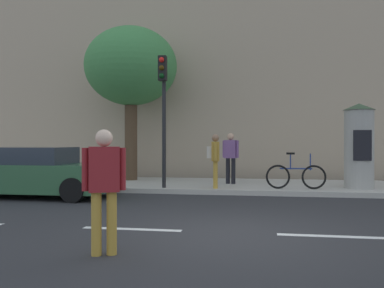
{
  "coord_description": "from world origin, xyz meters",
  "views": [
    {
      "loc": [
        0.56,
        -7.09,
        1.54
      ],
      "look_at": [
        -0.96,
        2.0,
        1.51
      ],
      "focal_mm": 38.91,
      "sensor_mm": 36.0,
      "label": 1
    }
  ],
  "objects_px": {
    "poster_column": "(359,145)",
    "pedestrian_in_red_top": "(104,181)",
    "street_tree": "(131,68)",
    "pedestrian_near_pole": "(231,154)",
    "pedestrian_in_dark_shirt": "(215,156)",
    "bicycle_leaning": "(296,176)",
    "traffic_light": "(163,99)",
    "parked_car_blue": "(33,173)"
  },
  "relations": [
    {
      "from": "pedestrian_in_red_top",
      "to": "pedestrian_in_dark_shirt",
      "type": "xyz_separation_m",
      "value": [
        0.72,
        7.17,
        0.12
      ]
    },
    {
      "from": "pedestrian_in_dark_shirt",
      "to": "bicycle_leaning",
      "type": "distance_m",
      "value": 2.49
    },
    {
      "from": "street_tree",
      "to": "pedestrian_near_pole",
      "type": "relative_size",
      "value": 3.33
    },
    {
      "from": "parked_car_blue",
      "to": "bicycle_leaning",
      "type": "bearing_deg",
      "value": 14.82
    },
    {
      "from": "poster_column",
      "to": "pedestrian_near_pole",
      "type": "bearing_deg",
      "value": 169.36
    },
    {
      "from": "traffic_light",
      "to": "pedestrian_near_pole",
      "type": "xyz_separation_m",
      "value": [
        1.93,
        1.66,
        -1.72
      ]
    },
    {
      "from": "pedestrian_in_red_top",
      "to": "bicycle_leaning",
      "type": "height_order",
      "value": "pedestrian_in_red_top"
    },
    {
      "from": "traffic_light",
      "to": "parked_car_blue",
      "type": "relative_size",
      "value": 0.92
    },
    {
      "from": "pedestrian_in_red_top",
      "to": "pedestrian_near_pole",
      "type": "xyz_separation_m",
      "value": [
        1.1,
        8.59,
        0.13
      ]
    },
    {
      "from": "pedestrian_in_dark_shirt",
      "to": "pedestrian_near_pole",
      "type": "distance_m",
      "value": 1.46
    },
    {
      "from": "pedestrian_in_dark_shirt",
      "to": "pedestrian_near_pole",
      "type": "xyz_separation_m",
      "value": [
        0.38,
        1.41,
        0.01
      ]
    },
    {
      "from": "bicycle_leaning",
      "to": "pedestrian_near_pole",
      "type": "bearing_deg",
      "value": 148.28
    },
    {
      "from": "street_tree",
      "to": "parked_car_blue",
      "type": "bearing_deg",
      "value": -111.05
    },
    {
      "from": "traffic_light",
      "to": "pedestrian_in_red_top",
      "type": "height_order",
      "value": "traffic_light"
    },
    {
      "from": "street_tree",
      "to": "pedestrian_in_red_top",
      "type": "distance_m",
      "value": 10.36
    },
    {
      "from": "poster_column",
      "to": "street_tree",
      "type": "height_order",
      "value": "street_tree"
    },
    {
      "from": "poster_column",
      "to": "pedestrian_in_red_top",
      "type": "xyz_separation_m",
      "value": [
        -5.04,
        -7.84,
        -0.45
      ]
    },
    {
      "from": "traffic_light",
      "to": "pedestrian_in_red_top",
      "type": "relative_size",
      "value": 2.33
    },
    {
      "from": "traffic_light",
      "to": "pedestrian_near_pole",
      "type": "height_order",
      "value": "traffic_light"
    },
    {
      "from": "traffic_light",
      "to": "street_tree",
      "type": "distance_m",
      "value": 3.44
    },
    {
      "from": "pedestrian_in_dark_shirt",
      "to": "parked_car_blue",
      "type": "relative_size",
      "value": 0.38
    },
    {
      "from": "traffic_light",
      "to": "street_tree",
      "type": "relative_size",
      "value": 0.71
    },
    {
      "from": "poster_column",
      "to": "pedestrian_near_pole",
      "type": "xyz_separation_m",
      "value": [
        -3.94,
        0.74,
        -0.31
      ]
    },
    {
      "from": "poster_column",
      "to": "pedestrian_in_dark_shirt",
      "type": "distance_m",
      "value": 4.38
    },
    {
      "from": "parked_car_blue",
      "to": "pedestrian_in_dark_shirt",
      "type": "bearing_deg",
      "value": 19.92
    },
    {
      "from": "traffic_light",
      "to": "parked_car_blue",
      "type": "distance_m",
      "value": 4.32
    },
    {
      "from": "bicycle_leaning",
      "to": "pedestrian_in_red_top",
      "type": "bearing_deg",
      "value": -113.19
    },
    {
      "from": "poster_column",
      "to": "bicycle_leaning",
      "type": "relative_size",
      "value": 1.45
    },
    {
      "from": "pedestrian_in_dark_shirt",
      "to": "parked_car_blue",
      "type": "height_order",
      "value": "pedestrian_in_dark_shirt"
    },
    {
      "from": "poster_column",
      "to": "pedestrian_in_red_top",
      "type": "distance_m",
      "value": 9.34
    },
    {
      "from": "poster_column",
      "to": "parked_car_blue",
      "type": "height_order",
      "value": "poster_column"
    },
    {
      "from": "pedestrian_in_red_top",
      "to": "parked_car_blue",
      "type": "xyz_separation_m",
      "value": [
        -4.22,
        5.38,
        -0.32
      ]
    },
    {
      "from": "street_tree",
      "to": "parked_car_blue",
      "type": "height_order",
      "value": "street_tree"
    },
    {
      "from": "pedestrian_in_red_top",
      "to": "pedestrian_in_dark_shirt",
      "type": "relative_size",
      "value": 1.05
    },
    {
      "from": "traffic_light",
      "to": "pedestrian_in_dark_shirt",
      "type": "bearing_deg",
      "value": 9.05
    },
    {
      "from": "bicycle_leaning",
      "to": "poster_column",
      "type": "bearing_deg",
      "value": 15.22
    },
    {
      "from": "traffic_light",
      "to": "pedestrian_in_red_top",
      "type": "xyz_separation_m",
      "value": [
        0.83,
        -6.92,
        -1.86
      ]
    },
    {
      "from": "pedestrian_in_red_top",
      "to": "pedestrian_near_pole",
      "type": "height_order",
      "value": "pedestrian_near_pole"
    },
    {
      "from": "pedestrian_near_pole",
      "to": "parked_car_blue",
      "type": "relative_size",
      "value": 0.39
    },
    {
      "from": "pedestrian_in_red_top",
      "to": "parked_car_blue",
      "type": "relative_size",
      "value": 0.39
    },
    {
      "from": "street_tree",
      "to": "traffic_light",
      "type": "bearing_deg",
      "value": -54.04
    },
    {
      "from": "street_tree",
      "to": "pedestrian_near_pole",
      "type": "distance_m",
      "value": 5.0
    }
  ]
}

